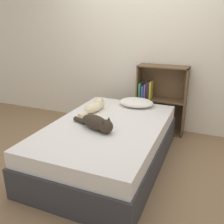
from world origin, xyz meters
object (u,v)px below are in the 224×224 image
at_px(bed, 107,144).
at_px(bookshelf, 160,98).
at_px(cat_dark, 97,123).
at_px(cat_light, 95,107).
at_px(pillow, 136,102).

relative_size(bed, bookshelf, 1.92).
xyz_separation_m(bed, cat_dark, (-0.04, -0.18, 0.33)).
height_order(cat_light, cat_dark, cat_dark).
bearing_deg(bed, bookshelf, 74.29).
height_order(cat_light, bookshelf, bookshelf).
height_order(bed, cat_light, cat_light).
height_order(cat_dark, bookshelf, bookshelf).
bearing_deg(cat_dark, cat_light, 139.12).
bearing_deg(bed, pillow, 81.72).
bearing_deg(pillow, bed, -98.28).
relative_size(bed, cat_dark, 3.48).
height_order(bed, bookshelf, bookshelf).
bearing_deg(cat_light, bookshelf, -29.09).
bearing_deg(bookshelf, cat_light, -127.92).
distance_m(cat_light, bookshelf, 1.08).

